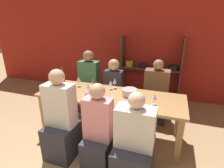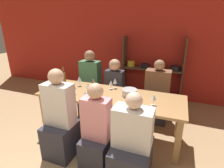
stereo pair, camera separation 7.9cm
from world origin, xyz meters
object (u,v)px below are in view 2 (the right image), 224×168
wine_glass_empty_c (85,94)px  person_near_a (132,148)px  wine_glass_empty_b (79,79)px  wine_glass_white_b (74,87)px  wine_bottle_green (93,93)px  person_far_c (156,98)px  person_far_a (91,88)px  person_far_b (115,94)px  wine_glass_red_d (115,81)px  wine_bottle_dark (64,77)px  wine_glass_white_c (154,97)px  shelf_unit (152,78)px  dining_table (110,100)px  mixing_bowl (130,92)px  person_near_b (61,125)px  wine_glass_white_d (49,86)px  wine_glass_white_a (137,100)px  person_near_c (97,136)px  wine_glass_red_b (94,82)px  wine_glass_empty_a (88,86)px  wine_glass_red_c (129,99)px  wine_glass_red_e (111,83)px

wine_glass_empty_c → person_near_a: (0.84, -0.41, -0.42)m
wine_glass_empty_b → wine_glass_white_b: size_ratio=1.08×
wine_bottle_green → person_far_c: 1.44m
wine_glass_empty_b → wine_glass_empty_c: (0.41, -0.51, -0.03)m
person_far_a → person_far_b: bearing=174.5°
wine_bottle_green → wine_glass_red_d: bearing=79.6°
wine_bottle_dark → wine_glass_white_c: 1.73m
shelf_unit → dining_table: shelf_unit is taller
mixing_bowl → wine_glass_empty_b: (-0.98, 0.10, 0.07)m
dining_table → person_near_b: person_near_b is taller
dining_table → wine_glass_red_d: 0.38m
mixing_bowl → person_near_b: size_ratio=0.19×
wine_glass_empty_b → wine_glass_white_d: bearing=-125.4°
person_far_c → wine_glass_empty_b: bearing=25.1°
mixing_bowl → wine_glass_empty_b: size_ratio=1.40×
person_far_b → wine_glass_white_b: bearing=65.0°
wine_glass_white_a → wine_glass_empty_b: (-1.18, 0.43, 0.03)m
wine_glass_white_c → person_far_a: person_far_a is taller
wine_glass_white_d → person_near_c: bearing=-21.6°
person_near_b → person_near_c: 0.56m
person_near_b → person_near_c: person_near_b is taller
wine_glass_white_a → wine_glass_red_b: size_ratio=0.89×
wine_glass_empty_b → person_near_b: (0.21, -0.88, -0.39)m
person_far_c → person_far_b: bearing=9.0°
shelf_unit → person_far_c: bearing=-75.3°
person_far_a → wine_glass_red_b: bearing=122.9°
wine_glass_empty_a → person_near_b: 0.75m
mixing_bowl → wine_glass_white_c: size_ratio=1.50×
wine_glass_white_b → person_far_b: (0.39, 0.84, -0.40)m
wine_glass_empty_a → person_far_a: size_ratio=0.13×
person_far_a → dining_table: bearing=135.1°
wine_bottle_dark → wine_glass_red_d: 0.98m
wine_glass_white_c → mixing_bowl: bearing=152.8°
wine_glass_red_c → person_far_a: 1.55m
wine_glass_empty_b → person_near_c: bearing=-48.8°
wine_bottle_dark → wine_glass_white_b: (0.43, -0.32, -0.02)m
wine_glass_empty_b → person_near_b: 0.98m
shelf_unit → wine_glass_empty_a: shelf_unit is taller
wine_bottle_green → wine_glass_white_c: wine_bottle_green is taller
wine_glass_red_e → wine_glass_red_c: bearing=-47.3°
shelf_unit → wine_glass_red_e: shelf_unit is taller
person_near_c → person_far_c: person_far_c is taller
wine_bottle_dark → wine_glass_red_c: wine_bottle_dark is taller
dining_table → wine_glass_red_d: size_ratio=12.47×
wine_glass_white_d → person_near_c: 1.23m
shelf_unit → mixing_bowl: 1.66m
wine_glass_white_a → person_near_b: bearing=-155.5°
wine_glass_red_b → wine_glass_empty_a: bearing=-84.6°
wine_bottle_green → person_near_b: (-0.33, -0.38, -0.39)m
dining_table → person_far_a: 1.05m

